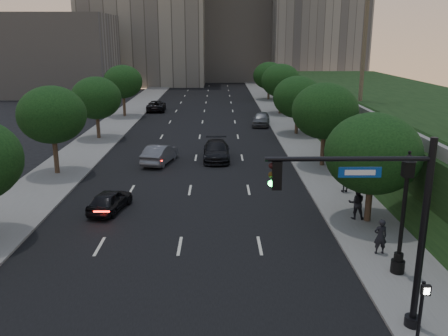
{
  "coord_description": "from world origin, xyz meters",
  "views": [
    {
      "loc": [
        1.94,
        -16.76,
        10.07
      ],
      "look_at": [
        2.23,
        6.67,
        3.6
      ],
      "focal_mm": 38.0,
      "sensor_mm": 36.0,
      "label": 1
    }
  ],
  "objects_px": {
    "sedan_near_right": "(216,151)",
    "sedan_far_right": "(261,119)",
    "street_lamp": "(403,219)",
    "pedestrian_b": "(357,203)",
    "pedestrian_c": "(346,180)",
    "pedestrian_a": "(380,236)",
    "sedan_far_left": "(156,106)",
    "sedan_mid_left": "(160,154)",
    "traffic_signal_mast": "(391,234)",
    "sedan_near_left": "(110,200)"
  },
  "relations": [
    {
      "from": "street_lamp",
      "to": "sedan_far_left",
      "type": "bearing_deg",
      "value": 108.95
    },
    {
      "from": "street_lamp",
      "to": "sedan_near_right",
      "type": "relative_size",
      "value": 1.04
    },
    {
      "from": "traffic_signal_mast",
      "to": "pedestrian_a",
      "type": "bearing_deg",
      "value": 72.59
    },
    {
      "from": "sedan_mid_left",
      "to": "pedestrian_c",
      "type": "relative_size",
      "value": 2.97
    },
    {
      "from": "sedan_near_right",
      "to": "pedestrian_c",
      "type": "height_order",
      "value": "pedestrian_c"
    },
    {
      "from": "sedan_near_left",
      "to": "sedan_far_left",
      "type": "bearing_deg",
      "value": -74.68
    },
    {
      "from": "sedan_near_right",
      "to": "pedestrian_c",
      "type": "bearing_deg",
      "value": -48.17
    },
    {
      "from": "street_lamp",
      "to": "pedestrian_c",
      "type": "distance_m",
      "value": 11.27
    },
    {
      "from": "sedan_near_left",
      "to": "sedan_far_left",
      "type": "xyz_separation_m",
      "value": [
        -2.26,
        40.1,
        0.08
      ]
    },
    {
      "from": "sedan_far_left",
      "to": "sedan_far_right",
      "type": "height_order",
      "value": "sedan_far_right"
    },
    {
      "from": "sedan_far_right",
      "to": "sedan_far_left",
      "type": "bearing_deg",
      "value": 147.99
    },
    {
      "from": "sedan_mid_left",
      "to": "sedan_far_right",
      "type": "height_order",
      "value": "sedan_far_right"
    },
    {
      "from": "sedan_mid_left",
      "to": "sedan_far_right",
      "type": "distance_m",
      "value": 19.87
    },
    {
      "from": "traffic_signal_mast",
      "to": "street_lamp",
      "type": "distance_m",
      "value": 4.57
    },
    {
      "from": "sedan_far_left",
      "to": "pedestrian_a",
      "type": "distance_m",
      "value": 49.18
    },
    {
      "from": "sedan_far_left",
      "to": "sedan_near_left",
      "type": "bearing_deg",
      "value": 90.24
    },
    {
      "from": "sedan_mid_left",
      "to": "sedan_far_left",
      "type": "bearing_deg",
      "value": -69.02
    },
    {
      "from": "sedan_far_left",
      "to": "pedestrian_b",
      "type": "xyz_separation_m",
      "value": [
        16.53,
        -41.89,
        0.34
      ]
    },
    {
      "from": "sedan_far_right",
      "to": "pedestrian_c",
      "type": "height_order",
      "value": "pedestrian_c"
    },
    {
      "from": "sedan_near_right",
      "to": "sedan_far_right",
      "type": "height_order",
      "value": "sedan_far_right"
    },
    {
      "from": "street_lamp",
      "to": "sedan_near_right",
      "type": "xyz_separation_m",
      "value": [
        -7.98,
        20.52,
        -1.85
      ]
    },
    {
      "from": "street_lamp",
      "to": "pedestrian_a",
      "type": "distance_m",
      "value": 2.5
    },
    {
      "from": "street_lamp",
      "to": "pedestrian_b",
      "type": "bearing_deg",
      "value": 90.37
    },
    {
      "from": "sedan_far_left",
      "to": "sedan_near_right",
      "type": "height_order",
      "value": "sedan_near_right"
    },
    {
      "from": "traffic_signal_mast",
      "to": "sedan_near_right",
      "type": "relative_size",
      "value": 1.29
    },
    {
      "from": "sedan_far_right",
      "to": "sedan_near_left",
      "type": "bearing_deg",
      "value": -103.92
    },
    {
      "from": "pedestrian_b",
      "to": "pedestrian_c",
      "type": "distance_m",
      "value": 4.8
    },
    {
      "from": "sedan_near_right",
      "to": "sedan_far_right",
      "type": "distance_m",
      "value": 16.9
    },
    {
      "from": "sedan_far_right",
      "to": "sedan_mid_left",
      "type": "bearing_deg",
      "value": -111.62
    },
    {
      "from": "street_lamp",
      "to": "sedan_far_right",
      "type": "xyz_separation_m",
      "value": [
        -2.76,
        36.59,
        -1.82
      ]
    },
    {
      "from": "street_lamp",
      "to": "sedan_near_left",
      "type": "bearing_deg",
      "value": 150.3
    },
    {
      "from": "sedan_far_left",
      "to": "sedan_near_right",
      "type": "distance_m",
      "value": 29.04
    },
    {
      "from": "sedan_near_left",
      "to": "sedan_far_left",
      "type": "relative_size",
      "value": 0.73
    },
    {
      "from": "pedestrian_c",
      "to": "sedan_far_right",
      "type": "bearing_deg",
      "value": -93.55
    },
    {
      "from": "sedan_near_left",
      "to": "pedestrian_c",
      "type": "height_order",
      "value": "pedestrian_c"
    },
    {
      "from": "street_lamp",
      "to": "pedestrian_c",
      "type": "height_order",
      "value": "street_lamp"
    },
    {
      "from": "sedan_mid_left",
      "to": "pedestrian_a",
      "type": "xyz_separation_m",
      "value": [
        12.47,
        -17.46,
        0.21
      ]
    },
    {
      "from": "street_lamp",
      "to": "sedan_far_right",
      "type": "height_order",
      "value": "street_lamp"
    },
    {
      "from": "street_lamp",
      "to": "pedestrian_a",
      "type": "relative_size",
      "value": 3.27
    },
    {
      "from": "sedan_near_right",
      "to": "pedestrian_b",
      "type": "xyz_separation_m",
      "value": [
        7.94,
        -14.14,
        0.3
      ]
    },
    {
      "from": "sedan_mid_left",
      "to": "sedan_far_left",
      "type": "xyz_separation_m",
      "value": [
        -3.93,
        28.91,
        -0.05
      ]
    },
    {
      "from": "traffic_signal_mast",
      "to": "sedan_mid_left",
      "type": "bearing_deg",
      "value": 114.5
    },
    {
      "from": "traffic_signal_mast",
      "to": "pedestrian_a",
      "type": "relative_size",
      "value": 4.07
    },
    {
      "from": "traffic_signal_mast",
      "to": "sedan_far_right",
      "type": "relative_size",
      "value": 1.46
    },
    {
      "from": "traffic_signal_mast",
      "to": "pedestrian_a",
      "type": "height_order",
      "value": "traffic_signal_mast"
    },
    {
      "from": "pedestrian_b",
      "to": "pedestrian_a",
      "type": "bearing_deg",
      "value": 94.57
    },
    {
      "from": "sedan_near_left",
      "to": "pedestrian_c",
      "type": "distance_m",
      "value": 15.2
    },
    {
      "from": "sedan_far_left",
      "to": "pedestrian_b",
      "type": "relative_size",
      "value": 2.87
    },
    {
      "from": "traffic_signal_mast",
      "to": "sedan_mid_left",
      "type": "relative_size",
      "value": 1.45
    },
    {
      "from": "pedestrian_a",
      "to": "sedan_far_left",
      "type": "bearing_deg",
      "value": -72.3
    }
  ]
}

